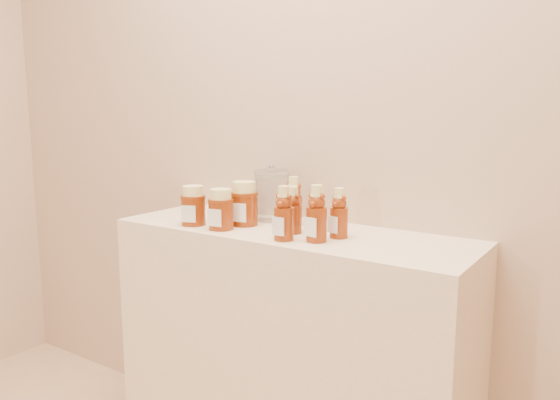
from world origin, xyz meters
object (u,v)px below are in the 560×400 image
Objects in this scene: bear_bottle_front_left at (284,210)px; glass_canister at (272,193)px; display_table at (289,360)px; honey_jar_left at (193,205)px; bear_bottle_back_left at (294,198)px.

bear_bottle_front_left is 0.30m from glass_canister.
display_table is at bearing 115.75° from bear_bottle_front_left.
glass_canister is at bearing 144.61° from display_table.
honey_jar_left is at bearing -159.15° from display_table.
bear_bottle_front_left is at bearing -21.42° from honey_jar_left.
bear_bottle_back_left and bear_bottle_front_left have the same top height.
display_table is 6.53× the size of bear_bottle_back_left.
bear_bottle_front_left is (0.06, -0.13, 0.54)m from display_table.
bear_bottle_back_left reaches higher than honey_jar_left.
display_table is 6.28× the size of glass_canister.
honey_jar_left is (-0.37, 0.01, -0.03)m from bear_bottle_front_left.
bear_bottle_front_left is (0.10, -0.21, 0.00)m from bear_bottle_back_left.
bear_bottle_front_left reaches higher than honey_jar_left.
bear_bottle_front_left is 1.38× the size of honey_jar_left.
bear_bottle_front_left is 0.37m from honey_jar_left.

